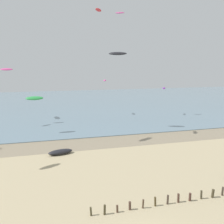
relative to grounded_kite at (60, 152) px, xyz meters
name	(u,v)px	position (x,y,z in m)	size (l,w,h in m)	color
wet_sand_strip	(92,143)	(4.58, 3.23, -0.31)	(120.00, 5.37, 0.01)	gray
sea	(72,103)	(4.58, 40.92, -0.26)	(160.00, 70.00, 0.10)	slate
groyne_near	(172,199)	(8.65, -13.49, 0.07)	(12.93, 0.32, 0.82)	#3F3A26
grounded_kite	(60,152)	(0.00, 0.00, 0.00)	(3.11, 1.12, 0.62)	black
kite_aloft_0	(118,54)	(10.30, 9.81, 12.88)	(3.06, 0.98, 0.49)	black
kite_aloft_3	(34,98)	(-3.55, 10.31, 5.70)	(2.78, 0.89, 0.44)	green
kite_aloft_7	(7,69)	(-8.68, 17.78, 10.20)	(2.17, 0.69, 0.35)	#E54C99
kite_aloft_8	(98,10)	(6.39, 6.24, 18.81)	(1.91, 0.61, 0.31)	red
kite_aloft_9	(105,80)	(10.70, 22.07, 7.61)	(2.01, 0.64, 0.32)	#E54C99
kite_aloft_10	(120,13)	(13.21, 18.97, 21.28)	(1.86, 0.60, 0.30)	#E54C99
kite_aloft_11	(164,88)	(23.45, 18.64, 5.90)	(2.00, 0.64, 0.32)	purple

